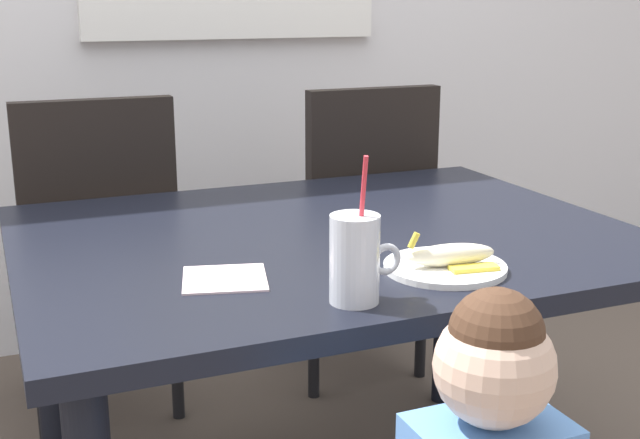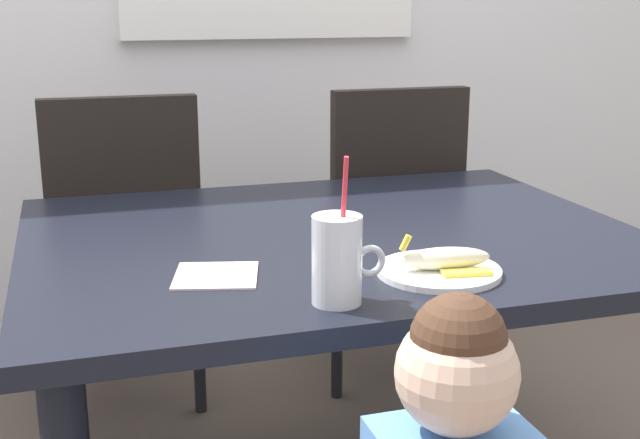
# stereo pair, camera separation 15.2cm
# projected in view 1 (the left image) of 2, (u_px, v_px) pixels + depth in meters

# --- Properties ---
(dining_table) EXTENTS (1.31, 1.03, 0.72)m
(dining_table) POSITION_uv_depth(u_px,v_px,m) (328.00, 272.00, 1.82)
(dining_table) COLOR black
(dining_table) RESTS_ON ground
(dining_chair_left) EXTENTS (0.44, 0.44, 0.96)m
(dining_chair_left) POSITION_uv_depth(u_px,v_px,m) (97.00, 241.00, 2.36)
(dining_chair_left) COLOR black
(dining_chair_left) RESTS_ON ground
(dining_chair_right) EXTENTS (0.44, 0.45, 0.96)m
(dining_chair_right) POSITION_uv_depth(u_px,v_px,m) (356.00, 216.00, 2.62)
(dining_chair_right) COLOR black
(dining_chair_right) RESTS_ON ground
(milk_cup) EXTENTS (0.13, 0.08, 0.25)m
(milk_cup) POSITION_uv_depth(u_px,v_px,m) (355.00, 264.00, 1.36)
(milk_cup) COLOR silver
(milk_cup) RESTS_ON dining_table
(snack_plate) EXTENTS (0.23, 0.23, 0.01)m
(snack_plate) POSITION_uv_depth(u_px,v_px,m) (445.00, 267.00, 1.54)
(snack_plate) COLOR white
(snack_plate) RESTS_ON dining_table
(peeled_banana) EXTENTS (0.17, 0.12, 0.07)m
(peeled_banana) POSITION_uv_depth(u_px,v_px,m) (453.00, 256.00, 1.53)
(peeled_banana) COLOR #F4EAC6
(peeled_banana) RESTS_ON snack_plate
(paper_napkin) EXTENTS (0.18, 0.18, 0.00)m
(paper_napkin) POSITION_uv_depth(u_px,v_px,m) (225.00, 279.00, 1.49)
(paper_napkin) COLOR silver
(paper_napkin) RESTS_ON dining_table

